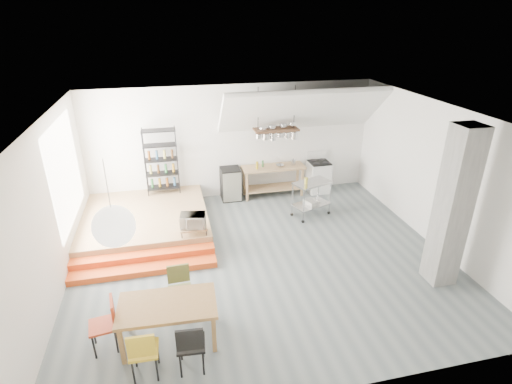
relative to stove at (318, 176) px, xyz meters
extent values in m
plane|color=slate|center=(-2.50, -3.16, -0.48)|extent=(8.00, 8.00, 0.00)
cube|color=silver|center=(-2.50, 0.34, 1.12)|extent=(8.00, 0.04, 3.20)
cube|color=silver|center=(-6.50, -3.16, 1.12)|extent=(0.04, 7.00, 3.20)
cube|color=silver|center=(1.50, -3.16, 1.12)|extent=(0.04, 7.00, 3.20)
cube|color=white|center=(-2.50, -3.16, 2.72)|extent=(8.00, 7.00, 0.02)
cube|color=white|center=(-0.70, -0.26, 2.07)|extent=(4.40, 1.44, 1.32)
cube|color=white|center=(-6.48, -1.66, 1.32)|extent=(0.02, 2.50, 2.20)
cube|color=#A67D53|center=(-5.00, -1.16, -0.28)|extent=(3.00, 3.00, 0.40)
cube|color=#E6511B|center=(-5.00, -3.11, -0.41)|extent=(3.00, 0.35, 0.13)
cube|color=#E6511B|center=(-5.00, -2.76, -0.35)|extent=(3.00, 0.35, 0.27)
cube|color=slate|center=(0.80, -4.66, 1.12)|extent=(0.50, 0.50, 3.20)
cube|color=#A67D53|center=(-1.40, -0.01, 0.40)|extent=(1.80, 0.60, 0.06)
cube|color=#A67D53|center=(-1.40, -0.01, -0.23)|extent=(1.70, 0.55, 0.04)
cube|color=#A67D53|center=(-0.58, 0.21, -0.05)|extent=(0.06, 0.06, 0.86)
cube|color=#A67D53|center=(-2.22, 0.21, -0.05)|extent=(0.06, 0.06, 0.86)
cube|color=#A67D53|center=(-0.58, -0.23, -0.05)|extent=(0.06, 0.06, 0.86)
cube|color=#A67D53|center=(-2.22, -0.23, -0.05)|extent=(0.06, 0.06, 0.86)
cube|color=white|center=(0.00, -0.01, -0.03)|extent=(0.60, 0.60, 0.90)
cube|color=black|center=(0.00, -0.01, 0.44)|extent=(0.58, 0.58, 0.03)
cube|color=white|center=(0.00, 0.27, 0.57)|extent=(0.60, 0.05, 0.25)
cylinder|color=black|center=(0.14, 0.13, 0.46)|extent=(0.18, 0.18, 0.02)
cylinder|color=black|center=(-0.14, 0.13, 0.46)|extent=(0.18, 0.18, 0.02)
cylinder|color=black|center=(0.14, -0.15, 0.46)|extent=(0.18, 0.18, 0.02)
cylinder|color=black|center=(-0.14, -0.15, 0.46)|extent=(0.18, 0.18, 0.02)
cube|color=#3A2717|center=(-1.40, -0.21, 1.57)|extent=(1.20, 0.50, 0.05)
cylinder|color=black|center=(-1.90, -0.21, 2.14)|extent=(0.02, 0.02, 1.15)
cylinder|color=black|center=(-0.90, -0.21, 2.14)|extent=(0.02, 0.02, 1.15)
cylinder|color=silver|center=(-1.90, -0.26, 1.43)|extent=(0.16, 0.16, 0.12)
cylinder|color=silver|center=(-1.70, -0.26, 1.41)|extent=(0.20, 0.20, 0.16)
cylinder|color=silver|center=(-1.50, -0.26, 1.39)|extent=(0.16, 0.16, 0.20)
cylinder|color=silver|center=(-1.30, -0.26, 1.43)|extent=(0.20, 0.20, 0.12)
cylinder|color=silver|center=(-1.10, -0.26, 1.41)|extent=(0.16, 0.16, 0.16)
cylinder|color=silver|center=(-0.90, -0.26, 1.39)|extent=(0.20, 0.20, 0.20)
cylinder|color=black|center=(-4.08, 0.22, 0.82)|extent=(0.02, 0.02, 1.80)
cylinder|color=black|center=(-4.92, 0.22, 0.82)|extent=(0.02, 0.02, 1.80)
cylinder|color=black|center=(-4.08, -0.14, 0.82)|extent=(0.02, 0.02, 1.80)
cylinder|color=black|center=(-4.92, -0.14, 0.82)|extent=(0.02, 0.02, 1.80)
cube|color=black|center=(-4.50, 0.04, 0.07)|extent=(0.88, 0.38, 0.02)
cube|color=black|center=(-4.50, 0.04, 0.47)|extent=(0.88, 0.38, 0.02)
cube|color=black|center=(-4.50, 0.04, 0.87)|extent=(0.88, 0.38, 0.02)
cube|color=black|center=(-4.50, 0.04, 1.27)|extent=(0.88, 0.38, 0.02)
cube|color=black|center=(-4.50, 0.04, 1.67)|extent=(0.88, 0.38, 0.03)
cylinder|color=#317A3D|center=(-4.50, 0.04, 0.21)|extent=(0.07, 0.07, 0.24)
cylinder|color=#AA781C|center=(-4.50, 0.04, 0.61)|extent=(0.07, 0.07, 0.24)
cylinder|color=brown|center=(-4.50, 0.04, 1.01)|extent=(0.07, 0.07, 0.24)
cube|color=#A67D53|center=(-3.90, -2.41, 0.07)|extent=(0.60, 0.40, 0.03)
cylinder|color=black|center=(-3.63, -2.24, -0.01)|extent=(0.02, 0.02, 0.13)
cylinder|color=black|center=(-4.17, -2.24, -0.01)|extent=(0.02, 0.02, 0.13)
cylinder|color=black|center=(-3.63, -2.58, -0.01)|extent=(0.02, 0.02, 0.13)
cylinder|color=black|center=(-4.17, -2.58, -0.01)|extent=(0.02, 0.02, 0.13)
sphere|color=white|center=(-5.13, -5.10, 1.72)|extent=(0.60, 0.60, 0.60)
cube|color=olive|center=(-4.53, -5.13, 0.23)|extent=(1.59, 0.94, 0.06)
cube|color=olive|center=(-3.82, -4.80, -0.14)|extent=(0.07, 0.07, 0.68)
cube|color=olive|center=(-5.21, -4.73, -0.14)|extent=(0.07, 0.07, 0.68)
cube|color=olive|center=(-3.85, -5.53, -0.14)|extent=(0.07, 0.07, 0.68)
cube|color=olive|center=(-5.24, -5.46, -0.14)|extent=(0.07, 0.07, 0.68)
cube|color=gold|center=(-4.90, -5.74, -0.02)|extent=(0.42, 0.42, 0.04)
cube|color=gold|center=(-4.91, -5.93, 0.24)|extent=(0.39, 0.05, 0.36)
cylinder|color=black|center=(-5.07, -5.90, -0.25)|extent=(0.03, 0.03, 0.45)
cylinder|color=black|center=(-4.74, -5.91, -0.25)|extent=(0.03, 0.03, 0.45)
cylinder|color=black|center=(-5.06, -5.57, -0.25)|extent=(0.03, 0.03, 0.45)
cylinder|color=black|center=(-4.73, -5.58, -0.25)|extent=(0.03, 0.03, 0.45)
cube|color=black|center=(-4.22, -5.77, -0.01)|extent=(0.44, 0.44, 0.04)
cube|color=black|center=(-4.24, -5.96, 0.24)|extent=(0.40, 0.07, 0.36)
cylinder|color=black|center=(-4.40, -5.93, -0.25)|extent=(0.03, 0.03, 0.46)
cylinder|color=black|center=(-4.07, -5.95, -0.25)|extent=(0.03, 0.03, 0.46)
cylinder|color=black|center=(-4.38, -5.60, -0.25)|extent=(0.03, 0.03, 0.46)
cylinder|color=black|center=(-4.05, -5.62, -0.25)|extent=(0.03, 0.03, 0.46)
cube|color=brown|center=(-4.31, -4.51, -0.02)|extent=(0.43, 0.43, 0.04)
cube|color=brown|center=(-4.32, -4.33, 0.24)|extent=(0.39, 0.06, 0.36)
cylinder|color=black|center=(-4.15, -4.34, -0.26)|extent=(0.03, 0.03, 0.45)
cylinder|color=black|center=(-4.48, -4.36, -0.26)|extent=(0.03, 0.03, 0.45)
cylinder|color=black|center=(-4.14, -4.67, -0.26)|extent=(0.03, 0.03, 0.45)
cylinder|color=black|center=(-4.46, -4.68, -0.26)|extent=(0.03, 0.03, 0.45)
cube|color=#BD391B|center=(-5.54, -5.08, -0.02)|extent=(0.47, 0.47, 0.04)
cube|color=#BD391B|center=(-5.36, -5.06, 0.24)|extent=(0.10, 0.39, 0.36)
cylinder|color=black|center=(-5.36, -5.22, -0.25)|extent=(0.03, 0.03, 0.45)
cylinder|color=black|center=(-5.41, -4.89, -0.25)|extent=(0.03, 0.03, 0.45)
cylinder|color=black|center=(-5.68, -5.27, -0.25)|extent=(0.03, 0.03, 0.45)
cylinder|color=black|center=(-5.73, -4.94, -0.25)|extent=(0.03, 0.03, 0.45)
cube|color=silver|center=(-0.75, -1.45, 0.45)|extent=(1.08, 0.83, 0.04)
cube|color=silver|center=(-0.75, -1.45, -0.16)|extent=(1.08, 0.83, 0.03)
cylinder|color=silver|center=(-0.42, -1.07, 0.00)|extent=(0.03, 0.03, 0.91)
sphere|color=black|center=(-0.42, -1.07, -0.44)|extent=(0.08, 0.08, 0.08)
cylinder|color=silver|center=(-1.25, -1.38, 0.00)|extent=(0.03, 0.03, 0.91)
sphere|color=black|center=(-1.25, -1.38, -0.44)|extent=(0.08, 0.08, 0.08)
cylinder|color=silver|center=(-0.25, -1.51, 0.00)|extent=(0.03, 0.03, 0.91)
sphere|color=black|center=(-0.25, -1.51, -0.44)|extent=(0.08, 0.08, 0.08)
cylinder|color=silver|center=(-1.09, -1.82, 0.00)|extent=(0.03, 0.03, 0.91)
sphere|color=black|center=(-1.09, -1.82, -0.44)|extent=(0.08, 0.08, 0.08)
cube|color=black|center=(-2.64, 0.04, -0.01)|extent=(0.55, 0.55, 0.93)
imported|color=beige|center=(-3.90, -2.41, 0.24)|extent=(0.61, 0.46, 0.31)
imported|color=silver|center=(-1.22, -0.06, 0.46)|extent=(0.24, 0.24, 0.05)
camera|label=1|loc=(-4.28, -10.33, 4.47)|focal=28.00mm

